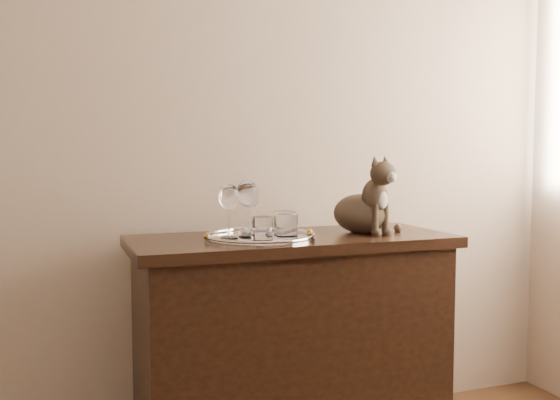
% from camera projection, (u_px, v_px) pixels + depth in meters
% --- Properties ---
extents(wall_back, '(4.00, 0.10, 2.70)m').
position_uv_depth(wall_back, '(115.00, 103.00, 2.37)').
color(wall_back, '#C3AE92').
rests_on(wall_back, ground).
extents(sideboard, '(1.20, 0.50, 0.85)m').
position_uv_depth(sideboard, '(292.00, 347.00, 2.36)').
color(sideboard, black).
rests_on(sideboard, ground).
extents(tray, '(0.40, 0.40, 0.01)m').
position_uv_depth(tray, '(260.00, 238.00, 2.25)').
color(tray, white).
rests_on(tray, sideboard).
extents(wine_glass_b, '(0.07, 0.07, 0.19)m').
position_uv_depth(wine_glass_b, '(249.00, 209.00, 2.30)').
color(wine_glass_b, silver).
rests_on(wine_glass_b, tray).
extents(wine_glass_c, '(0.07, 0.07, 0.19)m').
position_uv_depth(wine_glass_c, '(229.00, 211.00, 2.19)').
color(wine_glass_c, silver).
rests_on(wine_glass_c, tray).
extents(wine_glass_d, '(0.08, 0.08, 0.21)m').
position_uv_depth(wine_glass_d, '(247.00, 208.00, 2.24)').
color(wine_glass_d, white).
rests_on(wine_glass_d, tray).
extents(tumbler_a, '(0.08, 0.08, 0.09)m').
position_uv_depth(tumbler_a, '(287.00, 226.00, 2.20)').
color(tumbler_a, silver).
rests_on(tumbler_a, tray).
extents(tumbler_b, '(0.07, 0.07, 0.08)m').
position_uv_depth(tumbler_b, '(262.00, 229.00, 2.15)').
color(tumbler_b, silver).
rests_on(tumbler_b, tray).
extents(tumbler_c, '(0.08, 0.08, 0.09)m').
position_uv_depth(tumbler_c, '(285.00, 223.00, 2.27)').
color(tumbler_c, white).
rests_on(tumbler_c, tray).
extents(cat, '(0.37, 0.35, 0.30)m').
position_uv_depth(cat, '(361.00, 194.00, 2.41)').
color(cat, '#4A3D2C').
rests_on(cat, sideboard).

